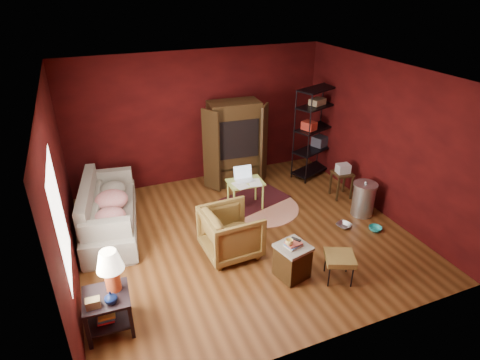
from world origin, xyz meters
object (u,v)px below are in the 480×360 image
object	(u,v)px
hamper	(292,260)
side_table	(108,284)
tv_armoire	(235,142)
laptop_desk	(245,184)
sofa	(109,210)
armchair	(231,230)
wire_shelving	(315,129)

from	to	relation	value
hamper	side_table	bearing A→B (deg)	179.22
tv_armoire	laptop_desk	bearing A→B (deg)	-96.88
sofa	laptop_desk	distance (m)	2.52
hamper	laptop_desk	distance (m)	2.15
sofa	side_table	bearing A→B (deg)	-177.43
armchair	wire_shelving	xyz separation A→B (m)	(2.78, 2.05, 0.66)
tv_armoire	side_table	bearing A→B (deg)	-128.13
hamper	tv_armoire	world-z (taller)	tv_armoire
laptop_desk	tv_armoire	distance (m)	1.20
sofa	laptop_desk	xyz separation A→B (m)	(2.51, -0.15, 0.08)
tv_armoire	wire_shelving	distance (m)	1.81
sofa	hamper	bearing A→B (deg)	-125.73
armchair	laptop_desk	distance (m)	1.48
laptop_desk	wire_shelving	xyz separation A→B (m)	(2.01, 0.80, 0.59)
hamper	tv_armoire	size ratio (longest dim) A/B	0.35
armchair	laptop_desk	xyz separation A→B (m)	(0.78, 1.25, 0.07)
laptop_desk	tv_armoire	size ratio (longest dim) A/B	0.46
sofa	wire_shelving	size ratio (longest dim) A/B	1.11
hamper	sofa	bearing A→B (deg)	136.19
side_table	hamper	bearing A→B (deg)	-0.78
side_table	tv_armoire	bearing A→B (deg)	47.23
laptop_desk	tv_armoire	bearing A→B (deg)	81.80
side_table	wire_shelving	distance (m)	5.57
laptop_desk	wire_shelving	size ratio (longest dim) A/B	0.41
hamper	wire_shelving	xyz separation A→B (m)	(2.14, 2.93, 0.81)
armchair	tv_armoire	bearing A→B (deg)	-25.33
side_table	sofa	bearing A→B (deg)	84.49
side_table	laptop_desk	xyz separation A→B (m)	(2.73, 2.10, -0.16)
wire_shelving	sofa	bearing A→B (deg)	167.04
side_table	hamper	size ratio (longest dim) A/B	1.79
armchair	side_table	xyz separation A→B (m)	(-1.95, -0.84, 0.23)
hamper	tv_armoire	xyz separation A→B (m)	(0.36, 3.23, 0.66)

